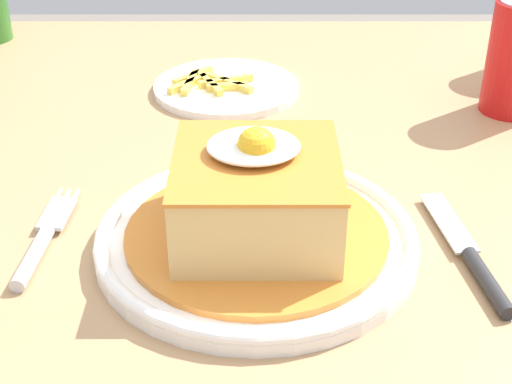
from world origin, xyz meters
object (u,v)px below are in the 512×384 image
(main_plate, at_px, (256,238))
(fork, at_px, (41,242))
(knife, at_px, (475,263))
(side_plate_fries, at_px, (224,87))

(main_plate, relative_size, fork, 1.82)
(fork, height_order, knife, same)
(main_plate, bearing_deg, fork, -179.43)
(fork, xyz_separation_m, knife, (0.34, -0.03, 0.00))
(side_plate_fries, bearing_deg, fork, -112.97)
(knife, xyz_separation_m, side_plate_fries, (-0.21, 0.35, -0.00))
(knife, bearing_deg, side_plate_fries, 120.49)
(fork, bearing_deg, main_plate, 0.57)
(main_plate, distance_m, knife, 0.17)
(fork, distance_m, knife, 0.34)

